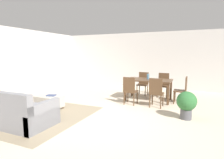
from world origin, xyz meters
name	(u,v)px	position (x,y,z in m)	size (l,w,h in m)	color
ground_plane	(102,118)	(0.00, 0.00, 0.00)	(10.80, 10.80, 0.00)	beige
wall_back	(147,60)	(0.00, 5.00, 1.35)	(9.00, 0.12, 2.70)	beige
area_rug	(32,114)	(-1.89, -0.50, 0.00)	(3.00, 2.80, 0.01)	gray
couch	(9,112)	(-1.88, -1.19, 0.29)	(2.19, 0.96, 0.86)	gray
ottoman_table	(48,101)	(-1.90, 0.14, 0.22)	(0.91, 0.47, 0.39)	#B7AD9E
dining_table	(149,82)	(0.67, 2.41, 0.67)	(1.59, 0.90, 0.76)	#513823
dining_chair_near_left	(130,89)	(0.25, 1.57, 0.52)	(0.42, 0.42, 0.92)	#513823
dining_chair_near_right	(156,91)	(1.10, 1.57, 0.52)	(0.42, 0.42, 0.92)	#513823
dining_chair_far_left	(143,82)	(0.26, 3.21, 0.52)	(0.41, 0.41, 0.92)	#513823
dining_chair_far_right	(163,83)	(1.07, 3.20, 0.52)	(0.40, 0.40, 0.92)	#513823
dining_chair_head_east	(183,88)	(1.83, 2.39, 0.52)	(0.41, 0.41, 0.92)	#513823
vase_centerpiece	(148,76)	(0.63, 2.45, 0.86)	(0.09, 0.09, 0.19)	slate
book_on_ottoman	(51,95)	(-1.83, 0.21, 0.41)	(0.26, 0.20, 0.03)	#3F4C72
potted_plant	(187,103)	(2.00, 0.84, 0.42)	(0.50, 0.50, 0.72)	#4C4C51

